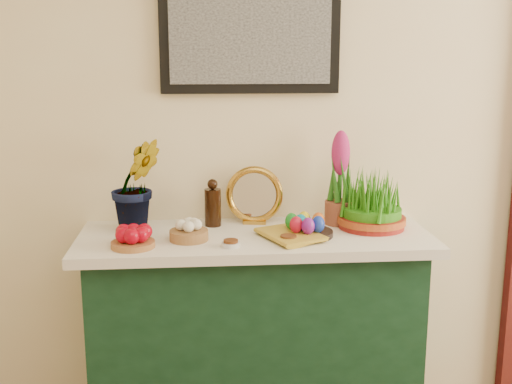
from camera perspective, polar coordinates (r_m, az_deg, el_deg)
sideboard at (r=2.73m, az=-0.09°, el=-13.09°), size 1.30×0.45×0.85m
tablecloth at (r=2.57m, az=-0.10°, el=-4.11°), size 1.40×0.55×0.04m
hyacinth_green at (r=2.61m, az=-10.61°, el=1.97°), size 0.31×0.29×0.50m
apple_bowl at (r=2.42m, az=-10.90°, el=-4.06°), size 0.17×0.17×0.08m
garlic_basket at (r=2.48m, az=-5.99°, el=-3.51°), size 0.17×0.17×0.08m
vinegar_cruet at (r=2.66m, az=-3.86°, el=-1.18°), size 0.07×0.07×0.20m
mirror at (r=2.70m, az=-0.15°, el=-0.33°), size 0.25×0.09×0.24m
book at (r=2.45m, az=1.17°, el=-4.06°), size 0.26×0.30×0.03m
spice_dish_left at (r=2.39m, az=-2.26°, el=-4.61°), size 0.07×0.07×0.03m
spice_dish_right at (r=2.44m, az=2.90°, el=-4.24°), size 0.08×0.08×0.03m
egg_plate at (r=2.53m, az=4.41°, el=-3.15°), size 0.27×0.27×0.09m
hyacinth_pink at (r=2.69m, az=7.46°, el=0.85°), size 0.12×0.12×0.40m
wheatgrass_sabzeh at (r=2.67m, az=10.28°, el=-1.08°), size 0.28×0.28×0.23m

